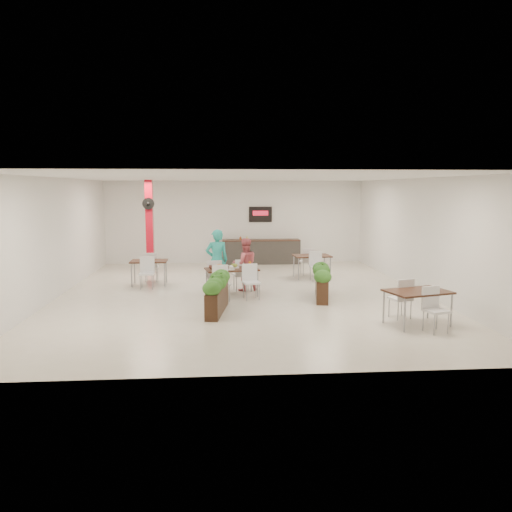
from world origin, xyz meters
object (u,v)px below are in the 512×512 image
at_px(planter_left, 217,291).
at_px(side_table_c, 418,296).
at_px(diner_woman, 245,265).
at_px(side_table_a, 149,265).
at_px(service_counter, 261,251).
at_px(main_table, 231,273).
at_px(diner_man, 217,260).
at_px(side_table_b, 312,259).
at_px(red_column, 150,226).
at_px(planter_right, 322,280).

distance_m(planter_left, side_table_c, 4.52).
relative_size(diner_woman, side_table_a, 0.93).
height_order(service_counter, main_table, service_counter).
height_order(diner_man, side_table_b, diner_man).
height_order(planter_left, side_table_c, planter_left).
bearing_deg(side_table_c, side_table_b, 86.34).
distance_m(red_column, planter_right, 6.80).
xyz_separation_m(side_table_a, side_table_b, (5.15, 0.80, 0.01)).
relative_size(side_table_b, side_table_c, 0.99).
xyz_separation_m(red_column, diner_woman, (3.09, -3.22, -0.89)).
distance_m(planter_right, side_table_a, 5.32).
height_order(service_counter, diner_man, service_counter).
relative_size(main_table, side_table_b, 1.10).
distance_m(service_counter, diner_woman, 5.18).
relative_size(red_column, side_table_b, 1.94).
xyz_separation_m(side_table_b, side_table_c, (1.19, -5.77, 0.01)).
height_order(service_counter, planter_right, service_counter).
height_order(red_column, side_table_b, red_column).
bearing_deg(service_counter, planter_right, -80.14).
xyz_separation_m(planter_right, side_table_a, (-4.84, 2.20, 0.13)).
relative_size(service_counter, planter_right, 1.62).
bearing_deg(diner_woman, side_table_c, 121.06).
bearing_deg(main_table, side_table_b, 42.95).
height_order(diner_woman, side_table_b, diner_woman).
xyz_separation_m(diner_man, diner_woman, (0.80, 0.00, -0.13)).
bearing_deg(planter_left, diner_man, 90.00).
relative_size(service_counter, diner_woman, 1.99).
bearing_deg(diner_woman, planter_right, 139.54).
bearing_deg(diner_man, side_table_c, 126.98).
xyz_separation_m(red_column, planter_right, (5.08, -4.37, -1.15)).
distance_m(service_counter, planter_left, 7.76).
bearing_deg(planter_left, side_table_b, 54.55).
bearing_deg(diner_man, service_counter, -119.09).
height_order(main_table, planter_right, planter_right).
bearing_deg(planter_left, side_table_a, 120.11).
relative_size(planter_right, side_table_b, 1.12).
height_order(diner_woman, planter_left, diner_woman).
distance_m(side_table_a, side_table_c, 8.06).
relative_size(service_counter, side_table_b, 1.82).
xyz_separation_m(planter_left, side_table_b, (3.09, 4.34, 0.12)).
relative_size(main_table, diner_man, 1.03).
bearing_deg(red_column, planter_right, -40.67).
relative_size(planter_left, side_table_a, 1.15).
bearing_deg(side_table_a, planter_right, -25.27).
bearing_deg(service_counter, side_table_c, -74.02).
distance_m(service_counter, side_table_b, 3.52).
xyz_separation_m(diner_woman, side_table_b, (2.29, 1.86, -0.13)).
height_order(red_column, planter_right, red_column).
height_order(main_table, planter_left, planter_left).
bearing_deg(side_table_c, planter_right, 103.01).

